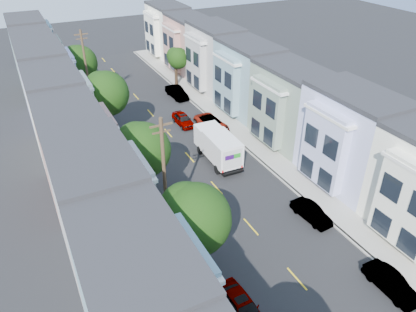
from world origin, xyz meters
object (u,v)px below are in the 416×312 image
Objects in this scene: tree_e at (79,63)px; tree_far_r at (177,59)px; tree_c at (141,151)px; tree_b at (193,220)px; utility_pole_far at (87,72)px; parked_left_b at (242,307)px; parked_right_c at (212,124)px; utility_pole_near at (165,181)px; fedex_truck at (218,146)px; parked_left_d at (143,162)px; parked_right_a at (391,283)px; parked_left_c at (190,232)px; parked_right_b at (311,213)px; lead_sedan at (183,120)px; parked_right_d at (177,92)px; tree_d at (105,94)px.

tree_far_r is at bearing -8.75° from tree_e.
tree_b is at bearing -90.00° from tree_c.
utility_pole_far is 2.17× the size of parked_left_b.
tree_far_r reaches higher than parked_right_c.
tree_b is at bearing -90.02° from utility_pole_near.
fedex_truck is 7.59m from parked_left_d.
parked_left_b is 1.18× the size of parked_right_a.
utility_pole_near is at bearing 148.64° from parked_left_c.
tree_b is 12.21m from parked_right_b.
fedex_truck is (8.61, 13.05, -3.49)m from tree_b.
utility_pole_far is at bearing -89.98° from tree_e.
parked_right_a reaches higher than parked_left_d.
parked_right_c is (2.50, -2.55, 0.04)m from lead_sedan.
utility_pole_near is at bearing -117.15° from parked_right_d.
tree_d is 26.13m from parked_left_b.
parked_right_b is at bearing 7.95° from tree_b.
parked_left_d is (1.40, -6.47, -4.99)m from tree_d.
tree_b is 1.95× the size of parked_right_a.
parked_left_c is at bearing 87.88° from parked_left_b.
utility_pole_near is 1.96× the size of parked_right_c.
lead_sedan is (8.70, 17.22, -4.48)m from utility_pole_near.
parked_right_a is (-1.99, -40.90, -3.28)m from tree_far_r.
tree_d reaches higher than tree_c.
utility_pole_near is (0.00, -16.78, -0.48)m from tree_d.
tree_b reaches higher than tree_c.
parked_right_a is at bearing -73.38° from utility_pole_far.
parked_right_a is (11.20, -28.30, -4.98)m from tree_d.
utility_pole_far reaches higher than tree_e.
utility_pole_far is at bearing 172.64° from parked_right_d.
tree_c is 9.62m from fedex_truck.
parked_left_b is at bearing -117.41° from parked_right_c.
tree_e is at bearing 111.82° from fedex_truck.
tree_d reaches higher than parked_left_d.
utility_pole_near is at bearing -90.00° from utility_pole_far.
utility_pole_near is 18.98m from parked_right_c.
lead_sedan is 0.81× the size of parked_right_c.
parked_left_d is at bearing 120.65° from parked_right_b.
parked_right_c is (2.59, 6.48, -1.01)m from fedex_truck.
utility_pole_near is 12.36m from fedex_truck.
parked_left_b is at bearing -109.23° from parked_right_d.
tree_b reaches higher than parked_left_d.
parked_left_c is 1.03× the size of parked_left_d.
tree_b reaches higher than parked_right_a.
parked_right_d is (0.00, 36.70, 0.09)m from parked_right_a.
parked_right_b is (0.00, 8.21, -0.03)m from parked_right_a.
lead_sedan is (-4.50, -12.16, -3.26)m from tree_far_r.
tree_b reaches higher than parked_left_c.
tree_d is 9.23m from utility_pole_far.
tree_d is at bearing 100.24° from parked_left_c.
tree_e reaches higher than tree_far_r.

